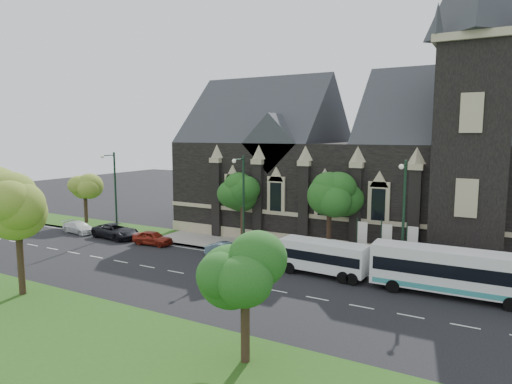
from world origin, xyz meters
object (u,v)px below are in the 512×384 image
Objects in this scene: shuttle_bus at (324,256)px; sedan at (227,250)px; car_far_white at (79,227)px; banner_flag_right at (410,243)px; street_lamp_near at (403,212)px; box_trailer at (269,251)px; tree_park_near at (22,202)px; tree_walk_far at (87,186)px; tree_walk_right at (333,192)px; tour_coach at (456,272)px; tree_park_east at (250,268)px; tree_walk_left at (245,187)px; banner_flag_center at (385,240)px; street_lamp_mid at (242,199)px; banner_flag_left at (360,237)px; car_far_red at (153,238)px; street_lamp_far at (114,189)px; car_far_black at (116,231)px.

shuttle_bus reaches higher than sedan.
banner_flag_right is at bearing -79.22° from car_far_white.
box_trailer is at bearing -174.81° from street_lamp_near.
tree_park_near is 1.36× the size of tree_walk_far.
tree_walk_right is 1.99× the size of sedan.
tree_walk_right reaches higher than tour_coach.
tree_park_east is 1.87× the size of box_trailer.
banner_flag_right is at bearing -6.04° from tree_walk_left.
banner_flag_center is 1.02× the size of sedan.
tour_coach reaches higher than sedan.
tree_walk_left is at bearing 1.37° from tree_walk_far.
tree_park_east is at bearing -58.21° from street_lamp_mid.
tree_walk_right is at bearing 161.36° from banner_flag_center.
tree_walk_left is at bearing 7.87° from sedan.
tree_walk_right is (14.98, 19.48, -0.60)m from tree_park_near.
banner_flag_left is 1.02× the size of sedan.
box_trailer is at bearing -162.40° from banner_flag_center.
street_lamp_mid is 18.45m from tour_coach.
tree_walk_far is 1.57× the size of banner_flag_center.
tree_park_east reaches higher than banner_flag_right.
banner_flag_center is at bearing 180.00° from banner_flag_right.
tree_park_near is 26.97m from street_lamp_near.
tree_walk_left is 1.85× the size of car_far_red.
street_lamp_far reaches higher than tree_park_near.
tree_park_near is at bearing -177.61° from car_far_red.
tree_park_near is at bearing -133.42° from car_far_white.
car_far_black reaches higher than car_far_red.
tree_walk_right reaches higher than banner_flag_center.
tree_park_east is 0.70× the size of street_lamp_near.
tree_walk_left is at bearing 167.13° from street_lamp_near.
tree_park_near is at bearing -120.91° from box_trailer.
shuttle_bus is at bearing -158.40° from street_lamp_near.
banner_flag_left is (34.11, -1.18, -2.24)m from tree_walk_far.
banner_flag_left is (-3.71, 1.91, -2.73)m from street_lamp_near.
tree_walk_right is 7.79m from box_trailer.
tree_walk_left reaches higher than banner_flag_center.
tree_park_near is 2.55× the size of box_trailer.
shuttle_bus is at bearing -97.84° from car_far_red.
banner_flag_right is at bearing 20.00° from box_trailer.
banner_flag_left and banner_flag_center have the same top height.
street_lamp_far is 4.54m from car_far_black.
tour_coach is at bearing 61.05° from tree_park_east.
tour_coach is at bearing 0.41° from box_trailer.
banner_flag_right reaches higher than shuttle_bus.
tree_park_east is 1.57× the size of banner_flag_left.
street_lamp_near is (37.82, -3.08, 0.49)m from tree_walk_far.
tree_walk_right is 6.36m from banner_flag_center.
street_lamp_mid reaches higher than tree_walk_left.
banner_flag_center is at bearing 50.96° from shuttle_bus.
tour_coach is (3.71, -4.19, -0.63)m from banner_flag_right.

